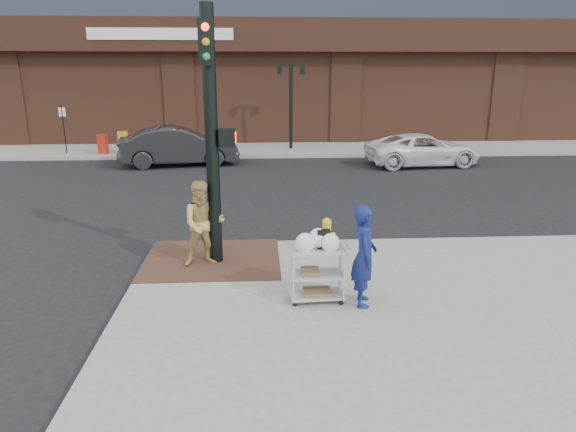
{
  "coord_description": "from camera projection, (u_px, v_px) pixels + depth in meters",
  "views": [
    {
      "loc": [
        0.41,
        -9.23,
        4.03
      ],
      "look_at": [
        0.95,
        0.27,
        1.25
      ],
      "focal_mm": 32.0,
      "sensor_mm": 36.0,
      "label": 1
    }
  ],
  "objects": [
    {
      "name": "lamp_post",
      "position": [
        291.0,
        97.0,
        24.67
      ],
      "size": [
        1.32,
        0.22,
        4.0
      ],
      "color": "black",
      "rests_on": "sidewalk_far"
    },
    {
      "name": "pedestrian_tan",
      "position": [
        203.0,
        224.0,
        10.22
      ],
      "size": [
        0.97,
        0.83,
        1.73
      ],
      "primitive_type": "imported",
      "rotation": [
        0.0,
        0.0,
        0.22
      ],
      "color": "tan",
      "rests_on": "sidewalk_near"
    },
    {
      "name": "woman_blue",
      "position": [
        364.0,
        255.0,
        8.5
      ],
      "size": [
        0.49,
        0.68,
        1.74
      ],
      "primitive_type": "imported",
      "rotation": [
        0.0,
        0.0,
        1.45
      ],
      "color": "navy",
      "rests_on": "sidewalk_near"
    },
    {
      "name": "utility_cart",
      "position": [
        317.0,
        269.0,
        8.69
      ],
      "size": [
        0.94,
        0.57,
        1.27
      ],
      "color": "#A9A9AE",
      "rests_on": "sidewalk_near"
    },
    {
      "name": "newsbox_red",
      "position": [
        103.0,
        144.0,
        23.57
      ],
      "size": [
        0.42,
        0.38,
        0.92
      ],
      "primitive_type": "cube",
      "rotation": [
        0.0,
        0.0,
        -0.1
      ],
      "color": "#A12112",
      "rests_on": "sidewalk_far"
    },
    {
      "name": "sedan_dark",
      "position": [
        179.0,
        146.0,
        21.59
      ],
      "size": [
        5.14,
        2.52,
        1.62
      ],
      "primitive_type": "imported",
      "rotation": [
        0.0,
        0.0,
        1.74
      ],
      "color": "black",
      "rests_on": "ground"
    },
    {
      "name": "sidewalk_far",
      "position": [
        408.0,
        118.0,
        41.29
      ],
      "size": [
        65.0,
        36.0,
        0.15
      ],
      "primitive_type": "cube",
      "color": "gray",
      "rests_on": "ground"
    },
    {
      "name": "ground",
      "position": [
        240.0,
        282.0,
        9.95
      ],
      "size": [
        220.0,
        220.0,
        0.0
      ],
      "primitive_type": "plane",
      "color": "black",
      "rests_on": "ground"
    },
    {
      "name": "brick_curb_ramp",
      "position": [
        212.0,
        259.0,
        10.74
      ],
      "size": [
        2.8,
        2.4,
        0.01
      ],
      "primitive_type": "cube",
      "color": "#4A2E22",
      "rests_on": "sidewalk_near"
    },
    {
      "name": "parking_sign",
      "position": [
        64.0,
        130.0,
        23.51
      ],
      "size": [
        0.05,
        0.05,
        2.2
      ],
      "primitive_type": "cylinder",
      "color": "black",
      "rests_on": "sidewalk_far"
    },
    {
      "name": "traffic_signal_pole",
      "position": [
        212.0,
        131.0,
        9.88
      ],
      "size": [
        0.61,
        0.51,
        5.0
      ],
      "color": "black",
      "rests_on": "sidewalk_near"
    },
    {
      "name": "minivan_white",
      "position": [
        423.0,
        150.0,
        21.58
      ],
      "size": [
        4.99,
        2.71,
        1.33
      ],
      "primitive_type": "imported",
      "rotation": [
        0.0,
        0.0,
        1.68
      ],
      "color": "white",
      "rests_on": "ground"
    },
    {
      "name": "newsbox_yellow",
      "position": [
        123.0,
        142.0,
        23.82
      ],
      "size": [
        0.48,
        0.45,
        1.01
      ],
      "primitive_type": "cube",
      "rotation": [
        0.0,
        0.0,
        0.17
      ],
      "color": "orange",
      "rests_on": "sidewalk_far"
    },
    {
      "name": "fire_hydrant",
      "position": [
        326.0,
        235.0,
        10.99
      ],
      "size": [
        0.37,
        0.26,
        0.79
      ],
      "color": "yellow",
      "rests_on": "sidewalk_near"
    }
  ]
}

